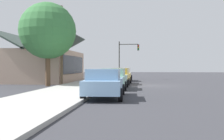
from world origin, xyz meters
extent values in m
plane|color=#38383D|center=(0.00, 0.00, 0.00)|extent=(120.00, 120.00, 0.00)
cube|color=#B2AFA8|center=(0.00, 5.60, 0.08)|extent=(60.00, 4.20, 0.16)
cube|color=#8CB7E0|center=(-9.39, 2.75, 0.68)|extent=(4.70, 2.01, 0.70)
cube|color=#779CBE|center=(-9.85, 2.74, 1.31)|extent=(2.28, 1.71, 0.56)
cylinder|color=black|center=(-7.98, 3.73, 0.33)|extent=(0.67, 0.24, 0.66)
cylinder|color=black|center=(-7.92, 1.87, 0.33)|extent=(0.67, 0.24, 0.66)
cylinder|color=black|center=(-10.86, 3.64, 0.33)|extent=(0.67, 0.24, 0.66)
cylinder|color=black|center=(-10.80, 1.77, 0.33)|extent=(0.67, 0.24, 0.66)
cube|color=#9ED1BC|center=(-3.67, 2.78, 0.68)|extent=(4.62, 1.82, 0.70)
cube|color=#86B1A0|center=(-4.13, 2.79, 1.31)|extent=(2.22, 1.60, 0.56)
cylinder|color=black|center=(-2.24, 3.68, 0.33)|extent=(0.66, 0.22, 0.66)
cylinder|color=black|center=(-2.24, 1.88, 0.33)|extent=(0.66, 0.22, 0.66)
cylinder|color=black|center=(-5.10, 3.69, 0.33)|extent=(0.66, 0.22, 0.66)
cylinder|color=black|center=(-5.10, 1.89, 0.33)|extent=(0.66, 0.22, 0.66)
cube|color=gold|center=(1.46, 2.70, 0.68)|extent=(4.77, 1.89, 0.70)
cube|color=gold|center=(0.98, 2.71, 1.31)|extent=(2.31, 1.61, 0.56)
cylinder|color=black|center=(2.95, 3.54, 0.33)|extent=(0.67, 0.24, 0.66)
cylinder|color=black|center=(2.90, 1.78, 0.33)|extent=(0.67, 0.24, 0.66)
cylinder|color=black|center=(0.02, 3.62, 0.33)|extent=(0.67, 0.24, 0.66)
cylinder|color=black|center=(-0.03, 1.86, 0.33)|extent=(0.67, 0.24, 0.66)
cube|color=silver|center=(7.07, 2.77, 0.68)|extent=(4.71, 1.80, 0.70)
cube|color=beige|center=(6.60, 2.77, 1.31)|extent=(2.26, 1.58, 0.56)
cylinder|color=black|center=(8.53, 3.66, 0.33)|extent=(0.66, 0.22, 0.66)
cylinder|color=black|center=(8.53, 1.87, 0.33)|extent=(0.66, 0.22, 0.66)
cylinder|color=black|center=(5.62, 3.66, 0.33)|extent=(0.66, 0.22, 0.66)
cylinder|color=black|center=(5.61, 1.87, 0.33)|extent=(0.66, 0.22, 0.66)
cube|color=tan|center=(5.20, 12.00, 1.77)|extent=(10.47, 7.16, 3.53)
cube|color=black|center=(5.20, 8.38, 1.94)|extent=(8.38, 0.08, 1.98)
cube|color=#3F4C47|center=(5.20, 10.21, 4.48)|extent=(11.07, 3.88, 2.16)
cube|color=#3F4C47|center=(5.20, 13.79, 4.48)|extent=(11.07, 3.88, 2.16)
cylinder|color=brown|center=(-1.61, 8.93, 1.77)|extent=(0.44, 0.44, 3.53)
sphere|color=#38753D|center=(-1.61, 8.93, 4.90)|extent=(4.98, 4.98, 4.98)
cylinder|color=#383833|center=(11.21, 3.60, 2.60)|extent=(0.14, 0.14, 5.20)
cylinder|color=#383833|center=(11.21, 2.30, 4.80)|extent=(0.10, 2.60, 0.10)
cube|color=black|center=(11.21, 1.00, 4.35)|extent=(0.28, 0.24, 0.80)
sphere|color=red|center=(11.06, 1.00, 4.61)|extent=(0.16, 0.16, 0.16)
sphere|color=yellow|center=(11.06, 1.00, 4.35)|extent=(0.16, 0.16, 0.16)
sphere|color=green|center=(11.06, 1.00, 4.09)|extent=(0.16, 0.16, 0.16)
cylinder|color=brown|center=(0.04, 8.20, 3.75)|extent=(0.24, 0.24, 7.50)
cube|color=brown|center=(0.04, 8.20, 6.90)|extent=(1.80, 0.12, 0.12)
cylinder|color=red|center=(0.08, 4.20, 0.44)|extent=(0.22, 0.22, 0.55)
sphere|color=red|center=(0.08, 4.20, 0.78)|extent=(0.18, 0.18, 0.18)
camera|label=1|loc=(-23.04, 0.87, 1.70)|focal=40.16mm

